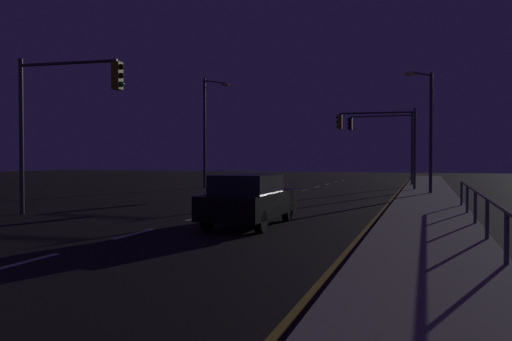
# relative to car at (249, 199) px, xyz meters

# --- Properties ---
(ground_plane) EXTENTS (112.00, 112.00, 0.00)m
(ground_plane) POSITION_rel_car_xyz_m (-2.36, 5.85, -0.82)
(ground_plane) COLOR black
(ground_plane) RESTS_ON ground
(sidewalk_right) EXTENTS (2.91, 77.00, 0.14)m
(sidewalk_right) POSITION_rel_car_xyz_m (5.19, 5.85, -0.75)
(sidewalk_right) COLOR #9E937F
(sidewalk_right) RESTS_ON ground
(lane_markings_center) EXTENTS (0.14, 50.00, 0.01)m
(lane_markings_center) POSITION_rel_car_xyz_m (-2.36, 9.35, -0.82)
(lane_markings_center) COLOR silver
(lane_markings_center) RESTS_ON ground
(lane_edge_line) EXTENTS (0.14, 53.00, 0.01)m
(lane_edge_line) POSITION_rel_car_xyz_m (3.48, 10.85, -0.82)
(lane_edge_line) COLOR gold
(lane_edge_line) RESTS_ON ground
(car) EXTENTS (1.84, 4.41, 1.57)m
(car) POSITION_rel_car_xyz_m (0.00, 0.00, 0.00)
(car) COLOR black
(car) RESTS_ON ground
(traffic_light_far_right) EXTENTS (4.86, 0.34, 5.34)m
(traffic_light_far_right) POSITION_rel_car_xyz_m (2.01, 24.32, 3.13)
(traffic_light_far_right) COLOR #4C4C51
(traffic_light_far_right) RESTS_ON sidewalk_right
(traffic_light_far_left) EXTENTS (4.21, 0.59, 5.69)m
(traffic_light_far_left) POSITION_rel_car_xyz_m (-7.16, 0.37, 3.19)
(traffic_light_far_left) COLOR #4C4C51
(traffic_light_far_left) RESTS_ON ground
(traffic_light_overhead_east) EXTENTS (4.96, 0.61, 5.06)m
(traffic_light_overhead_east) POSITION_rel_car_xyz_m (2.21, 18.34, 2.95)
(traffic_light_overhead_east) COLOR #4C4C51
(traffic_light_overhead_east) RESTS_ON sidewalk_right
(street_lamp_median) EXTENTS (1.48, 1.86, 6.67)m
(street_lamp_median) POSITION_rel_car_xyz_m (5.12, 14.85, 3.40)
(street_lamp_median) COLOR #38383D
(street_lamp_median) RESTS_ON sidewalk_right
(street_lamp_mid_block) EXTENTS (1.25, 1.86, 7.63)m
(street_lamp_mid_block) POSITION_rel_car_xyz_m (-9.41, 17.97, 3.76)
(street_lamp_mid_block) COLOR #38383D
(street_lamp_mid_block) RESTS_ON ground
(barrier_fence) EXTENTS (0.09, 21.49, 0.98)m
(barrier_fence) POSITION_rel_car_xyz_m (6.49, -2.95, 0.06)
(barrier_fence) COLOR #59595E
(barrier_fence) RESTS_ON sidewalk_right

